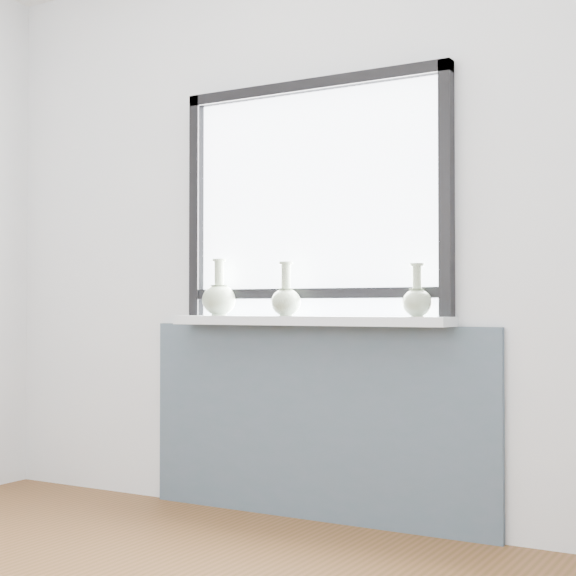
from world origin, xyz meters
The scene contains 7 objects.
back_wall centered at (0.00, 1.81, 1.30)m, with size 3.60×0.02×2.60m, color silver.
apron_panel centered at (0.00, 1.78, 0.43)m, with size 1.70×0.03×0.86m, color #485364.
windowsill centered at (0.00, 1.71, 0.88)m, with size 1.32×0.18×0.04m, color silver.
window centered at (0.00, 1.77, 1.44)m, with size 1.30×0.06×1.05m.
vase_a centered at (-0.46, 1.71, 0.98)m, with size 0.16×0.16×0.26m.
vase_b centered at (-0.09, 1.68, 0.98)m, with size 0.13×0.13×0.24m.
vase_c centered at (0.52, 1.69, 0.97)m, with size 0.12×0.12×0.22m.
Camera 1 is at (1.86, -1.66, 0.94)m, focal length 55.00 mm.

